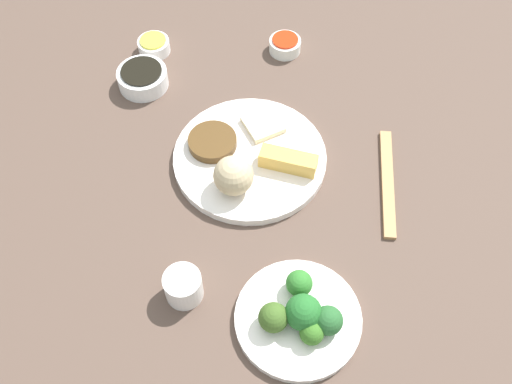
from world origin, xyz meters
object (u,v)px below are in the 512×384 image
Objects in this scene: main_plate at (250,158)px; sauce_ramekin_sweet_and_sour at (285,46)px; sauce_ramekin_hot_mustard at (154,46)px; broccoli_plate at (298,319)px; soy_sauce_bowl at (143,78)px; teacup at (183,286)px; chopsticks_pair at (388,182)px.

sauce_ramekin_sweet_and_sour is (0.21, -0.21, 0.01)m from main_plate.
main_plate is at bearing 134.93° from sauce_ramekin_sweet_and_sour.
sauce_ramekin_hot_mustard is at bearing 3.77° from main_plate.
broccoli_plate is 2.97× the size of sauce_ramekin_sweet_and_sour.
sauce_ramekin_sweet_and_sour is (-0.06, -0.29, -0.00)m from soy_sauce_bowl.
main_plate is 0.28m from teacup.
sauce_ramekin_sweet_and_sour is 0.29× the size of chopsticks_pair.
sauce_ramekin_sweet_and_sour is (-0.14, -0.23, 0.00)m from sauce_ramekin_hot_mustard.
chopsticks_pair is (0.13, -0.27, -0.00)m from broccoli_plate.
sauce_ramekin_hot_mustard is at bearing -38.43° from soy_sauce_bowl.
sauce_ramekin_sweet_and_sour is 1.10× the size of teacup.
broccoli_plate is 3.26× the size of teacup.
soy_sauce_bowl is at bearing -17.27° from teacup.
soy_sauce_bowl is 0.10m from sauce_ramekin_hot_mustard.
main_plate reaches higher than chopsticks_pair.
chopsticks_pair is at bearing -89.77° from teacup.
sauce_ramekin_hot_mustard is 0.27m from sauce_ramekin_sweet_and_sour.
teacup reaches higher than sauce_ramekin_hot_mustard.
main_plate is at bearing -17.40° from broccoli_plate.
sauce_ramekin_hot_mustard reaches higher than broccoli_plate.
sauce_ramekin_sweet_and_sour reaches higher than main_plate.
main_plate is 4.65× the size of teacup.
sauce_ramekin_sweet_and_sour is at bearing -30.83° from broccoli_plate.
sauce_ramekin_sweet_and_sour is 0.37m from chopsticks_pair.
main_plate is 4.24× the size of sauce_ramekin_sweet_and_sour.
sauce_ramekin_hot_mustard is 1.00× the size of sauce_ramekin_sweet_and_sour.
chopsticks_pair is at bearing -158.38° from sauce_ramekin_hot_mustard.
sauce_ramekin_hot_mustard is 1.10× the size of teacup.
sauce_ramekin_sweet_and_sour is at bearing -120.79° from sauce_ramekin_hot_mustard.
soy_sauce_bowl is at bearing 141.57° from sauce_ramekin_hot_mustard.
soy_sauce_bowl is at bearing 17.03° from main_plate.
sauce_ramekin_hot_mustard is at bearing -20.89° from teacup.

